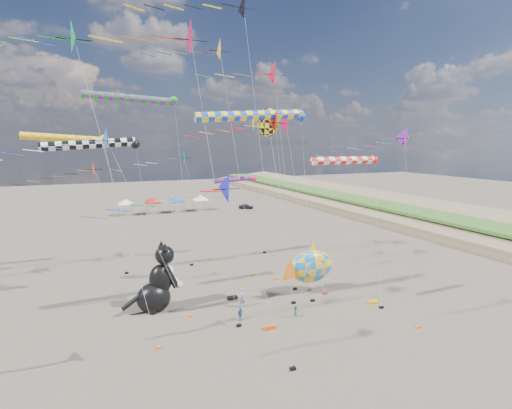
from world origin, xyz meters
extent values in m
plane|color=brown|center=(0.00, 0.00, 0.00)|extent=(260.00, 260.00, 0.00)
cone|color=#BF113E|center=(-5.55, 6.55, 20.83)|extent=(2.37, 2.54, 2.61)
cylinder|color=#B2B2B2|center=(-4.18, 6.55, 10.42)|extent=(2.75, 0.02, 20.83)
cube|color=black|center=(-2.82, 6.55, 0.10)|extent=(0.36, 0.24, 0.20)
cone|color=#1091CD|center=(-2.02, 24.63, 12.51)|extent=(1.77, 1.89, 1.95)
cylinder|color=#B2B2B2|center=(-0.88, 24.63, 6.25)|extent=(2.30, 0.02, 12.51)
cube|color=black|center=(0.25, 24.63, 0.10)|extent=(0.36, 0.24, 0.20)
cone|color=#F63816|center=(-11.07, 16.86, 11.80)|extent=(1.57, 1.68, 1.73)
cylinder|color=#B2B2B2|center=(-9.64, 16.86, 5.90)|extent=(2.89, 0.02, 11.81)
cube|color=black|center=(-8.21, 16.86, 0.10)|extent=(0.36, 0.24, 0.20)
cone|color=black|center=(2.92, 15.06, 26.23)|extent=(2.49, 2.66, 2.75)
cylinder|color=#B2B2B2|center=(3.75, 15.06, 13.12)|extent=(1.69, 0.02, 26.24)
cube|color=black|center=(4.59, 15.06, 0.10)|extent=(0.36, 0.24, 0.20)
cone|color=yellow|center=(0.78, 17.12, 22.77)|extent=(2.12, 2.27, 2.34)
cylinder|color=#B2B2B2|center=(1.90, 17.12, 11.39)|extent=(2.27, 0.02, 22.77)
cube|color=black|center=(3.03, 17.12, 0.10)|extent=(0.36, 0.24, 0.20)
cone|color=#E3083F|center=(10.07, 21.44, 16.41)|extent=(2.32, 2.48, 2.56)
cylinder|color=#B2B2B2|center=(11.16, 21.44, 8.21)|extent=(2.20, 0.02, 16.42)
cube|color=black|center=(12.25, 21.44, 0.10)|extent=(0.36, 0.24, 0.20)
cone|color=purple|center=(6.94, 0.82, 14.51)|extent=(1.50, 1.60, 1.65)
cylinder|color=#B2B2B2|center=(8.34, 0.82, 7.25)|extent=(2.83, 0.02, 14.51)
cube|color=black|center=(9.74, 0.82, 0.10)|extent=(0.36, 0.24, 0.20)
cone|color=red|center=(7.02, 20.47, 21.61)|extent=(2.95, 3.15, 3.25)
cylinder|color=#B2B2B2|center=(8.41, 20.47, 10.80)|extent=(2.79, 0.02, 21.61)
cube|color=black|center=(9.79, 20.47, 0.10)|extent=(0.36, 0.24, 0.20)
cone|color=#11894A|center=(-12.54, 5.59, 20.22)|extent=(2.04, 2.18, 2.25)
cylinder|color=#B2B2B2|center=(-10.84, 5.59, 10.11)|extent=(3.42, 0.02, 20.22)
cube|color=black|center=(-9.14, 5.59, 0.10)|extent=(0.36, 0.24, 0.20)
cone|color=red|center=(1.70, 8.81, 15.80)|extent=(2.04, 2.19, 2.25)
cylinder|color=#B2B2B2|center=(2.48, 8.81, 7.90)|extent=(1.58, 0.02, 15.80)
cube|color=black|center=(3.25, 8.81, 0.10)|extent=(0.36, 0.24, 0.20)
cone|color=#1261B4|center=(-9.57, 9.76, 14.36)|extent=(2.06, 2.21, 2.28)
cylinder|color=#B2B2B2|center=(-7.74, 9.76, 7.18)|extent=(3.67, 0.02, 14.37)
cube|color=black|center=(-5.92, 9.76, 0.10)|extent=(0.36, 0.24, 0.20)
cone|color=#1917D0|center=(-4.86, -0.40, 11.58)|extent=(1.75, 1.88, 1.93)
cylinder|color=#B2B2B2|center=(-3.35, -0.40, 5.79)|extent=(3.04, 0.02, 11.58)
cube|color=black|center=(-1.84, -0.40, 0.10)|extent=(0.36, 0.24, 0.20)
cylinder|color=#FFAE15|center=(-14.81, 23.24, 14.60)|extent=(7.53, 0.73, 0.73)
sphere|color=#FFAE15|center=(-11.04, 23.24, 14.60)|extent=(0.76, 0.76, 0.76)
cylinder|color=#B2B2B2|center=(-10.29, 23.24, 7.30)|extent=(1.52, 0.02, 14.60)
cube|color=black|center=(-9.54, 23.24, 0.10)|extent=(0.36, 0.24, 0.20)
cylinder|color=black|center=(-12.64, 15.88, 14.03)|extent=(7.52, 0.76, 0.76)
sphere|color=black|center=(-8.88, 15.88, 14.03)|extent=(0.80, 0.80, 0.80)
cylinder|color=#B2B2B2|center=(-8.13, 15.88, 7.01)|extent=(1.52, 0.02, 14.03)
cube|color=black|center=(-7.38, 15.88, 0.10)|extent=(0.36, 0.24, 0.20)
cylinder|color=red|center=(5.34, 4.89, 12.80)|extent=(5.77, 0.61, 0.61)
sphere|color=red|center=(8.23, 4.89, 12.80)|extent=(0.64, 0.64, 0.64)
cylinder|color=#B2B2B2|center=(8.98, 4.89, 6.40)|extent=(1.52, 0.02, 12.81)
cube|color=black|center=(9.73, 4.89, 0.10)|extent=(0.36, 0.24, 0.20)
cylinder|color=#1A8F22|center=(-8.39, 23.35, 18.70)|extent=(9.19, 0.82, 0.82)
sphere|color=#1A8F22|center=(-3.79, 23.35, 18.70)|extent=(0.86, 0.86, 0.86)
cylinder|color=#B2B2B2|center=(-3.04, 23.35, 9.35)|extent=(1.52, 0.02, 18.70)
cube|color=black|center=(-2.29, 23.35, 0.10)|extent=(0.36, 0.24, 0.20)
cylinder|color=blue|center=(-0.91, 8.56, 16.25)|extent=(8.94, 0.77, 0.77)
sphere|color=blue|center=(3.56, 8.56, 16.25)|extent=(0.81, 0.81, 0.81)
cylinder|color=#B2B2B2|center=(4.31, 8.56, 8.13)|extent=(1.52, 0.02, 16.26)
cube|color=black|center=(5.06, 8.56, 0.10)|extent=(0.36, 0.24, 0.20)
cylinder|color=#ED1039|center=(3.61, 24.78, 9.73)|extent=(5.21, 0.60, 0.60)
sphere|color=#ED1039|center=(6.21, 24.78, 9.73)|extent=(0.63, 0.63, 0.63)
cylinder|color=#B2B2B2|center=(6.96, 24.78, 4.86)|extent=(1.52, 0.02, 9.73)
cube|color=black|center=(7.71, 24.78, 0.10)|extent=(0.36, 0.24, 0.20)
ellipsoid|color=yellow|center=(2.99, 13.73, 16.03)|extent=(2.20, 0.40, 2.64)
cone|color=yellow|center=(1.49, 13.73, 16.03)|extent=(0.12, 1.80, 1.80)
cylinder|color=#B2B2B2|center=(3.99, 12.73, 8.02)|extent=(2.03, 2.03, 16.03)
cube|color=black|center=(4.99, 11.73, 0.10)|extent=(0.36, 0.24, 0.20)
ellipsoid|color=blue|center=(6.05, 10.59, 2.57)|extent=(4.99, 2.95, 3.12)
cone|color=orange|center=(3.35, 10.59, 2.57)|extent=(2.25, 0.68, 2.28)
cone|color=yellow|center=(6.26, 10.59, 4.12)|extent=(1.64, 0.51, 1.66)
cylinder|color=#B2B2B2|center=(7.18, 10.09, 1.02)|extent=(0.29, 1.04, 2.06)
cube|color=red|center=(7.05, 9.59, 0.10)|extent=(0.36, 0.24, 0.20)
imported|color=#918D9E|center=(-1.20, 9.90, 0.86)|extent=(0.72, 0.57, 1.72)
imported|color=#22924F|center=(2.05, 6.22, 0.51)|extent=(0.53, 0.44, 1.01)
imported|color=#2D64A5|center=(-2.31, 7.55, 0.57)|extent=(0.73, 0.50, 1.15)
cube|color=blue|center=(8.73, 14.20, 0.15)|extent=(0.90, 0.44, 0.30)
cube|color=black|center=(-1.42, 11.92, 0.15)|extent=(0.90, 0.44, 0.30)
cube|color=orange|center=(9.67, 5.94, 0.15)|extent=(0.90, 0.44, 0.30)
cube|color=#F14711|center=(-0.79, 5.22, 0.15)|extent=(0.90, 0.44, 0.30)
cube|color=white|center=(-6.00, 60.00, 2.25)|extent=(3.00, 3.00, 0.15)
pyramid|color=white|center=(-6.00, 60.00, 3.30)|extent=(4.20, 4.20, 1.00)
cylinder|color=#999999|center=(-7.30, 58.70, 1.10)|extent=(0.08, 0.08, 2.20)
cylinder|color=#999999|center=(-4.70, 58.70, 1.10)|extent=(0.08, 0.08, 2.20)
cylinder|color=#999999|center=(-7.30, 61.30, 1.10)|extent=(0.08, 0.08, 2.20)
cylinder|color=#999999|center=(-4.70, 61.30, 1.10)|extent=(0.08, 0.08, 2.20)
cube|color=red|center=(-1.00, 60.00, 2.25)|extent=(3.00, 3.00, 0.15)
pyramid|color=red|center=(-1.00, 60.00, 3.30)|extent=(4.20, 4.20, 1.00)
cylinder|color=#999999|center=(-2.30, 58.70, 1.10)|extent=(0.08, 0.08, 2.20)
cylinder|color=#999999|center=(0.30, 58.70, 1.10)|extent=(0.08, 0.08, 2.20)
cylinder|color=#999999|center=(-2.30, 61.30, 1.10)|extent=(0.08, 0.08, 2.20)
cylinder|color=#999999|center=(0.30, 61.30, 1.10)|extent=(0.08, 0.08, 2.20)
cube|color=blue|center=(4.00, 60.00, 2.25)|extent=(3.00, 3.00, 0.15)
pyramid|color=blue|center=(4.00, 60.00, 3.30)|extent=(4.20, 4.20, 1.00)
cylinder|color=#999999|center=(2.70, 58.70, 1.10)|extent=(0.08, 0.08, 2.20)
cylinder|color=#999999|center=(5.30, 58.70, 1.10)|extent=(0.08, 0.08, 2.20)
cylinder|color=#999999|center=(2.70, 61.30, 1.10)|extent=(0.08, 0.08, 2.20)
cylinder|color=#999999|center=(5.30, 61.30, 1.10)|extent=(0.08, 0.08, 2.20)
cube|color=white|center=(9.00, 60.00, 2.25)|extent=(3.00, 3.00, 0.15)
pyramid|color=white|center=(9.00, 60.00, 3.30)|extent=(4.20, 4.20, 1.00)
cylinder|color=#999999|center=(7.70, 58.70, 1.10)|extent=(0.08, 0.08, 2.20)
cylinder|color=#999999|center=(10.30, 58.70, 1.10)|extent=(0.08, 0.08, 2.20)
cylinder|color=#999999|center=(7.70, 61.30, 1.10)|extent=(0.08, 0.08, 2.20)
cylinder|color=#999999|center=(10.30, 61.30, 1.10)|extent=(0.08, 0.08, 2.20)
imported|color=#26262D|center=(18.51, 58.00, 0.54)|extent=(3.42, 2.55, 1.09)
camera|label=1|loc=(-13.16, -20.79, 14.17)|focal=28.00mm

